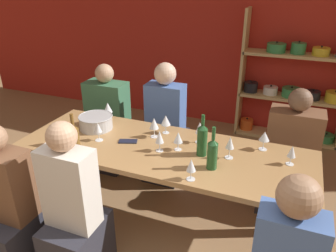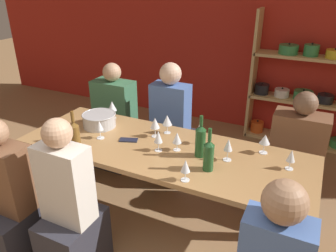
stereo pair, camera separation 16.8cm
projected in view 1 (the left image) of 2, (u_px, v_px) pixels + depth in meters
name	position (u px, v px, depth m)	size (l,w,h in m)	color
wall_back_red	(231.00, 30.00, 4.39)	(8.80, 0.06, 2.70)	red
shelf_unit	(294.00, 92.00, 4.21)	(1.32, 0.30, 1.66)	tan
dining_table	(163.00, 159.00, 2.64)	(2.34, 0.82, 0.78)	#AD7F4C
mixing_bowl	(96.00, 122.00, 2.91)	(0.30, 0.30, 0.12)	#B7BABC
wine_bottle_green	(74.00, 138.00, 2.48)	(0.08, 0.08, 0.32)	brown
wine_bottle_dark	(202.00, 139.00, 2.45)	(0.08, 0.08, 0.33)	#1E4C23
wine_bottle_amber	(212.00, 153.00, 2.28)	(0.07, 0.07, 0.32)	#1E4C23
wine_glass_white_a	(53.00, 132.00, 2.59)	(0.08, 0.08, 0.17)	white
wine_glass_white_b	(178.00, 138.00, 2.53)	(0.07, 0.07, 0.15)	white
wine_glass_white_c	(230.00, 144.00, 2.41)	(0.06, 0.06, 0.17)	white
wine_glass_red_a	(191.00, 166.00, 2.16)	(0.06, 0.06, 0.16)	white
wine_glass_white_d	(160.00, 138.00, 2.51)	(0.07, 0.07, 0.17)	white
wine_glass_white_e	(200.00, 128.00, 2.63)	(0.07, 0.07, 0.18)	white
wine_glass_red_b	(292.00, 152.00, 2.33)	(0.06, 0.06, 0.15)	white
wine_glass_red_c	(154.00, 124.00, 2.73)	(0.08, 0.08, 0.17)	white
wine_glass_empty_a	(166.00, 120.00, 2.80)	(0.08, 0.08, 0.17)	white
wine_glass_empty_b	(98.00, 128.00, 2.67)	(0.07, 0.07, 0.16)	white
wine_glass_red_d	(108.00, 108.00, 3.05)	(0.08, 0.08, 0.17)	white
wine_glass_white_f	(264.00, 137.00, 2.53)	(0.08, 0.08, 0.16)	white
cell_phone	(128.00, 141.00, 2.69)	(0.16, 0.12, 0.01)	#1E2338
person_far_a	(109.00, 129.00, 3.74)	(0.46, 0.57, 1.18)	#2D2D38
person_near_b	(11.00, 214.00, 2.44)	(0.41, 0.51, 1.14)	#2D2D38
person_far_b	(165.00, 136.00, 3.47)	(0.38, 0.48, 1.26)	#2D2D38
person_near_c	(75.00, 224.00, 2.26)	(0.35, 0.44, 1.24)	#2D2D38
person_far_c	(289.00, 165.00, 3.05)	(0.46, 0.57, 1.16)	#2D2D38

